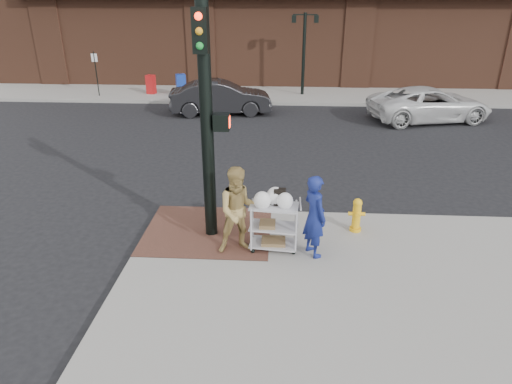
# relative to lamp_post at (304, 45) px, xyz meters

# --- Properties ---
(ground) EXTENTS (220.00, 220.00, 0.00)m
(ground) POSITION_rel_lamp_post_xyz_m (-2.00, -16.00, -2.62)
(ground) COLOR black
(ground) RESTS_ON ground
(sidewalk_far) EXTENTS (65.00, 36.00, 0.15)m
(sidewalk_far) POSITION_rel_lamp_post_xyz_m (10.50, 16.00, -2.54)
(sidewalk_far) COLOR gray
(sidewalk_far) RESTS_ON ground
(brick_curb_ramp) EXTENTS (2.80, 2.40, 0.01)m
(brick_curb_ramp) POSITION_rel_lamp_post_xyz_m (-2.60, -15.10, -2.46)
(brick_curb_ramp) COLOR #4D2F24
(brick_curb_ramp) RESTS_ON sidewalk_near
(lamp_post) EXTENTS (1.32, 0.22, 4.00)m
(lamp_post) POSITION_rel_lamp_post_xyz_m (0.00, 0.00, 0.00)
(lamp_post) COLOR black
(lamp_post) RESTS_ON sidewalk_far
(parking_sign) EXTENTS (0.05, 0.05, 2.20)m
(parking_sign) POSITION_rel_lamp_post_xyz_m (-10.50, -1.00, -1.37)
(parking_sign) COLOR black
(parking_sign) RESTS_ON sidewalk_far
(traffic_signal_pole) EXTENTS (0.61, 0.51, 5.00)m
(traffic_signal_pole) POSITION_rel_lamp_post_xyz_m (-2.48, -15.23, 0.21)
(traffic_signal_pole) COLOR black
(traffic_signal_pole) RESTS_ON sidewalk_near
(woman_blue) EXTENTS (0.67, 0.75, 1.72)m
(woman_blue) POSITION_rel_lamp_post_xyz_m (-0.30, -15.94, -1.61)
(woman_blue) COLOR navy
(woman_blue) RESTS_ON sidewalk_near
(pedestrian_tan) EXTENTS (1.04, 0.90, 1.84)m
(pedestrian_tan) POSITION_rel_lamp_post_xyz_m (-1.80, -15.89, -1.55)
(pedestrian_tan) COLOR #A88C4F
(pedestrian_tan) RESTS_ON sidewalk_near
(sedan_dark) EXTENTS (4.69, 2.18, 1.49)m
(sedan_dark) POSITION_rel_lamp_post_xyz_m (-3.78, -3.82, -1.87)
(sedan_dark) COLOR black
(sedan_dark) RESTS_ON ground
(minivan_white) EXTENTS (5.51, 3.46, 1.42)m
(minivan_white) POSITION_rel_lamp_post_xyz_m (5.24, -4.47, -1.91)
(minivan_white) COLOR silver
(minivan_white) RESTS_ON ground
(utility_cart) EXTENTS (1.02, 0.64, 1.35)m
(utility_cart) POSITION_rel_lamp_post_xyz_m (-1.11, -15.78, -1.86)
(utility_cart) COLOR #B1B0B5
(utility_cart) RESTS_ON sidewalk_near
(fire_hydrant) EXTENTS (0.37, 0.26, 0.79)m
(fire_hydrant) POSITION_rel_lamp_post_xyz_m (0.72, -14.88, -2.07)
(fire_hydrant) COLOR yellow
(fire_hydrant) RESTS_ON sidewalk_near
(newsbox_red) EXTENTS (0.50, 0.48, 0.96)m
(newsbox_red) POSITION_rel_lamp_post_xyz_m (-7.93, -0.34, -1.99)
(newsbox_red) COLOR #B51416
(newsbox_red) RESTS_ON sidewalk_far
(newsbox_blue) EXTENTS (0.58, 0.55, 1.09)m
(newsbox_blue) POSITION_rel_lamp_post_xyz_m (-6.23, -0.79, -1.92)
(newsbox_blue) COLOR #1837A1
(newsbox_blue) RESTS_ON sidewalk_far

